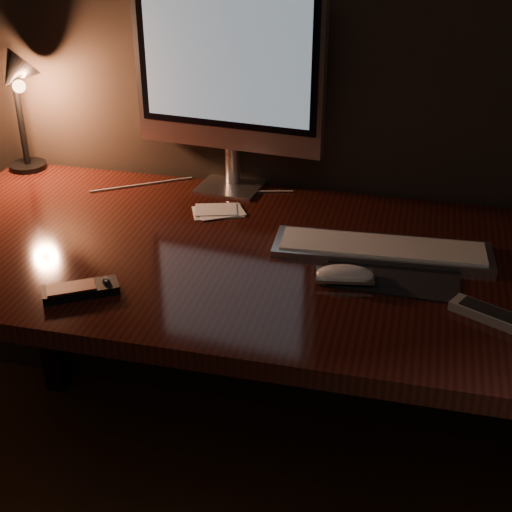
% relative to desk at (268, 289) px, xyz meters
% --- Properties ---
extents(desk, '(1.60, 0.75, 0.75)m').
position_rel_desk_xyz_m(desk, '(0.00, 0.00, 0.00)').
color(desk, black).
rests_on(desk, ground).
extents(monitor, '(0.48, 0.15, 0.50)m').
position_rel_desk_xyz_m(monitor, '(-0.16, 0.26, 0.43)').
color(monitor, silver).
rests_on(monitor, desk).
extents(keyboard, '(0.47, 0.16, 0.02)m').
position_rel_desk_xyz_m(keyboard, '(0.25, -0.00, 0.14)').
color(keyboard, silver).
rests_on(keyboard, desk).
extents(mousepad, '(0.27, 0.22, 0.00)m').
position_rel_desk_xyz_m(mousepad, '(0.28, -0.07, 0.13)').
color(mousepad, black).
rests_on(mousepad, desk).
extents(mouse, '(0.12, 0.08, 0.02)m').
position_rel_desk_xyz_m(mouse, '(0.19, -0.14, 0.14)').
color(mouse, white).
rests_on(mouse, desk).
extents(media_remote, '(0.15, 0.12, 0.03)m').
position_rel_desk_xyz_m(media_remote, '(-0.30, -0.32, 0.14)').
color(media_remote, black).
rests_on(media_remote, desk).
extents(tv_remote, '(0.18, 0.12, 0.02)m').
position_rel_desk_xyz_m(tv_remote, '(0.48, -0.23, 0.14)').
color(tv_remote, gray).
rests_on(tv_remote, desk).
extents(papers, '(0.14, 0.12, 0.01)m').
position_rel_desk_xyz_m(papers, '(-0.15, 0.11, 0.13)').
color(papers, white).
rests_on(papers, desk).
extents(desk_lamp, '(0.17, 0.18, 0.34)m').
position_rel_desk_xyz_m(desk_lamp, '(-0.72, 0.23, 0.36)').
color(desk_lamp, black).
rests_on(desk_lamp, desk).
extents(cable, '(0.48, 0.20, 0.00)m').
position_rel_desk_xyz_m(cable, '(-0.25, 0.22, 0.13)').
color(cable, white).
rests_on(cable, desk).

